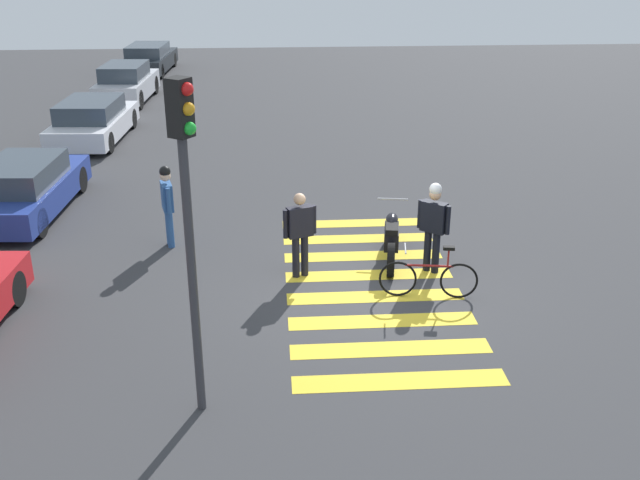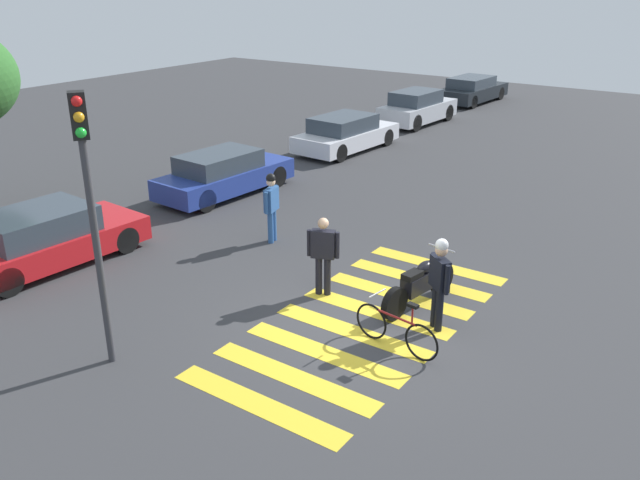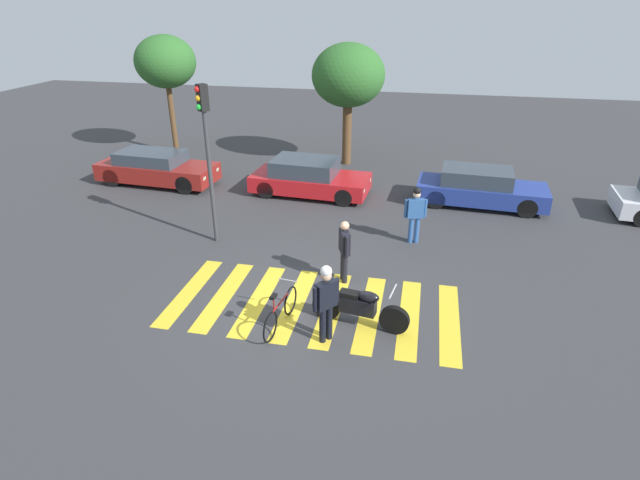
{
  "view_description": "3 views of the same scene",
  "coord_description": "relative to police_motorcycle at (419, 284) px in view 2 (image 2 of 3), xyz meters",
  "views": [
    {
      "loc": [
        -12.2,
        1.78,
        6.12
      ],
      "look_at": [
        0.13,
        0.96,
        0.9
      ],
      "focal_mm": 41.42,
      "sensor_mm": 36.0,
      "label": 1
    },
    {
      "loc": [
        -9.52,
        -5.57,
        6.16
      ],
      "look_at": [
        0.88,
        1.64,
        1.0
      ],
      "focal_mm": 37.03,
      "sensor_mm": 36.0,
      "label": 2
    },
    {
      "loc": [
        2.23,
        -9.77,
        6.61
      ],
      "look_at": [
        -0.14,
        1.43,
        1.04
      ],
      "focal_mm": 28.18,
      "sensor_mm": 36.0,
      "label": 3
    }
  ],
  "objects": [
    {
      "name": "ground_plane",
      "position": [
        -1.17,
        0.53,
        -0.46
      ],
      "size": [
        60.0,
        60.0,
        0.0
      ],
      "primitive_type": "plane",
      "color": "#38383A"
    },
    {
      "name": "police_motorcycle",
      "position": [
        0.0,
        0.0,
        0.0
      ],
      "size": [
        2.21,
        0.67,
        1.05
      ],
      "color": "black",
      "rests_on": "ground_plane"
    },
    {
      "name": "leaning_bicycle",
      "position": [
        -1.69,
        -0.41,
        -0.09
      ],
      "size": [
        0.46,
        1.75,
        1.0
      ],
      "color": "black",
      "rests_on": "ground_plane"
    },
    {
      "name": "officer_on_foot",
      "position": [
        -0.66,
        1.84,
        0.49
      ],
      "size": [
        0.36,
        0.63,
        1.67
      ],
      "color": "black",
      "rests_on": "ground_plane"
    },
    {
      "name": "officer_by_motorcycle",
      "position": [
        -0.62,
        -0.68,
        0.58
      ],
      "size": [
        0.46,
        0.54,
        1.8
      ],
      "color": "black",
      "rests_on": "ground_plane"
    },
    {
      "name": "pedestrian_bystander",
      "position": [
        0.99,
        4.48,
        0.53
      ],
      "size": [
        0.64,
        0.31,
        1.73
      ],
      "color": "#2D5999",
      "rests_on": "ground_plane"
    },
    {
      "name": "crosswalk_stripes",
      "position": [
        -1.17,
        0.53,
        -0.46
      ],
      "size": [
        6.75,
        3.18,
        0.01
      ],
      "color": "yellow",
      "rests_on": "ground_plane"
    },
    {
      "name": "car_red_convertible",
      "position": [
        -2.96,
        7.81,
        0.16
      ],
      "size": [
        4.35,
        2.12,
        1.32
      ],
      "color": "black",
      "rests_on": "ground_plane"
    },
    {
      "name": "car_blue_hatchback",
      "position": [
        3.1,
        7.98,
        0.16
      ],
      "size": [
        4.44,
        1.94,
        1.3
      ],
      "color": "black",
      "rests_on": "ground_plane"
    },
    {
      "name": "car_white_van",
      "position": [
        9.55,
        7.85,
        0.16
      ],
      "size": [
        4.49,
        2.1,
        1.31
      ],
      "color": "black",
      "rests_on": "ground_plane"
    },
    {
      "name": "car_silver_sedan",
      "position": [
        15.19,
        7.78,
        0.23
      ],
      "size": [
        4.18,
        1.93,
        1.45
      ],
      "color": "black",
      "rests_on": "ground_plane"
    },
    {
      "name": "car_black_suv",
      "position": [
        21.4,
        7.84,
        0.16
      ],
      "size": [
        4.67,
        2.08,
        1.29
      ],
      "color": "black",
      "rests_on": "ground_plane"
    },
    {
      "name": "traffic_light_pole",
      "position": [
        -4.78,
        3.37,
        2.57
      ],
      "size": [
        0.33,
        0.35,
        4.55
      ],
      "color": "#38383D",
      "rests_on": "ground_plane"
    }
  ]
}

